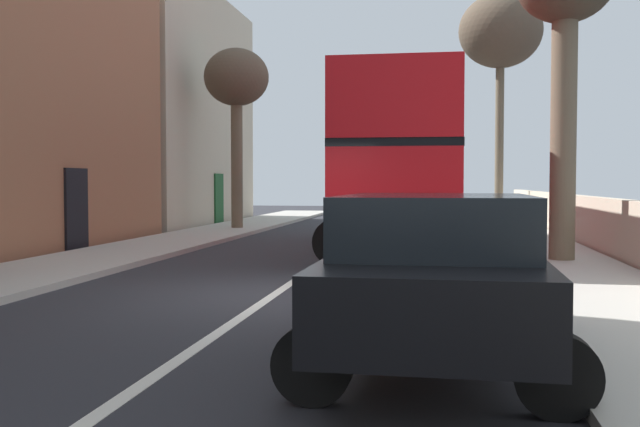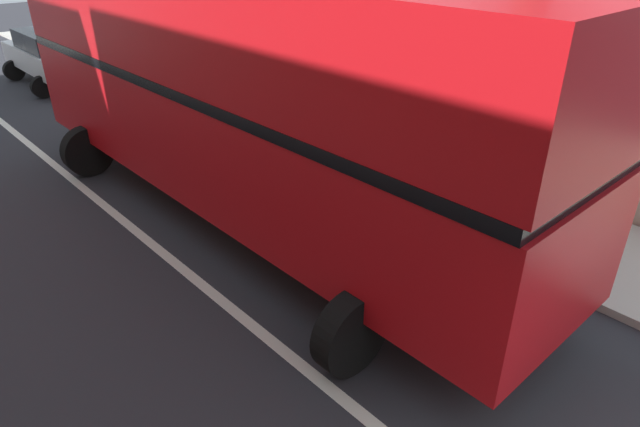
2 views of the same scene
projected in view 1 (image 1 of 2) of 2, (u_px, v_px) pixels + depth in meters
The scene contains 9 objects.
ground_plane at pixel (275, 294), 11.38m from camera, with size 84.00×84.00×0.00m, color #28282D.
road_centre_line at pixel (275, 294), 11.38m from camera, with size 0.16×54.00×0.01m, color silver.
sidewalk_right at pixel (604, 298), 10.59m from camera, with size 2.60×60.00×0.12m, color #B2ADA3.
double_decker_bus at pixel (407, 158), 18.61m from camera, with size 3.56×11.09×4.06m.
parked_car_white_right_1 at pixel (438, 201), 29.92m from camera, with size 2.41×4.45×1.68m.
parked_car_black_right_2 at pixel (436, 269), 6.80m from camera, with size 2.55×4.42×1.63m.
street_tree_right_1 at pixel (500, 33), 30.86m from camera, with size 3.51×3.51×9.60m.
street_tree_left_4 at pixel (236, 83), 25.93m from camera, with size 2.30×2.30×6.39m.
street_tree_right_5 at pixel (565, 4), 15.16m from camera, with size 2.06×2.06×6.77m.
Camera 1 is at (2.52, -11.05, 1.75)m, focal length 40.96 mm.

